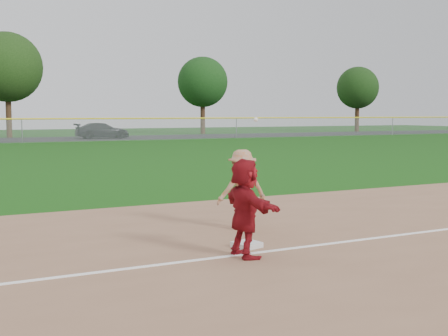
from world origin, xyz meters
name	(u,v)px	position (x,y,z in m)	size (l,w,h in m)	color
ground	(258,242)	(0.00, 0.00, 0.00)	(160.00, 160.00, 0.00)	#14480D
foul_line	(280,250)	(0.00, -0.80, 0.03)	(60.00, 0.10, 0.01)	white
parking_asphalt	(15,140)	(0.00, 46.00, 0.01)	(120.00, 10.00, 0.01)	black
first_base	(247,245)	(-0.43, -0.35, 0.07)	(0.44, 0.44, 0.10)	silver
base_runner	(245,208)	(-0.78, -0.93, 0.87)	(1.57, 0.50, 1.69)	maroon
car_right	(102,131)	(7.99, 45.34, 0.77)	(2.13, 5.23, 1.52)	black
first_base_play	(242,189)	(0.26, 1.15, 0.86)	(1.16, 0.98, 2.37)	gray
outfield_fence	(22,119)	(0.00, 40.00, 1.96)	(110.00, 0.12, 110.00)	#999EA0
tree_2	(7,67)	(0.00, 51.50, 7.06)	(7.00, 7.00, 10.58)	#392514
tree_3	(203,82)	(22.00, 52.80, 6.16)	(6.00, 6.00, 9.19)	#372114
tree_4	(358,88)	(44.00, 51.20, 5.85)	(5.60, 5.60, 8.67)	#362113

